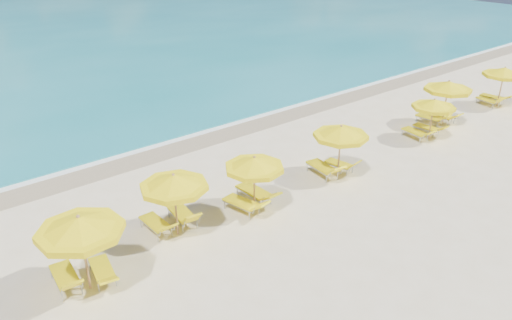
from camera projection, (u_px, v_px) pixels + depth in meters
ground_plane at (280, 200)px, 19.58m from camera, size 120.00×120.00×0.00m
wet_sand_band at (180, 143)px, 24.74m from camera, size 120.00×2.60×0.01m
foam_line at (172, 138)px, 25.30m from camera, size 120.00×1.20×0.03m
whitecap_far at (157, 57)px, 40.94m from camera, size 18.00×0.30×0.05m
umbrella_2 at (80, 226)px, 13.90m from camera, size 3.16×3.16×2.54m
umbrella_3 at (174, 183)px, 16.57m from camera, size 2.43×2.43×2.37m
umbrella_4 at (254, 164)px, 18.10m from camera, size 2.60×2.60×2.25m
umbrella_5 at (341, 133)px, 20.63m from camera, size 2.59×2.59×2.36m
umbrella_6 at (434, 105)px, 24.41m from camera, size 2.64×2.64×2.15m
umbrella_7 at (448, 87)px, 26.12m from camera, size 2.71×2.71×2.49m
umbrella_8 at (504, 72)px, 28.98m from camera, size 3.15×3.15×2.40m
lounger_2_left at (66, 281)px, 14.76m from camera, size 0.80×1.89×0.88m
lounger_2_right at (103, 273)px, 15.12m from camera, size 0.89×1.85×0.68m
lounger_3_left at (157, 227)px, 17.42m from camera, size 0.63×1.82×0.81m
lounger_3_right at (183, 218)px, 17.95m from camera, size 0.83×1.85×0.89m
lounger_4_left at (243, 206)px, 18.68m from camera, size 0.97×1.97×0.79m
lounger_4_right at (255, 195)px, 19.42m from camera, size 0.73×2.08×0.82m
lounger_5_left at (323, 171)px, 21.37m from camera, size 0.94×2.05×0.91m
lounger_5_right at (340, 167)px, 21.82m from camera, size 0.76×1.65×0.77m
lounger_6_left at (415, 135)px, 25.14m from camera, size 0.81×1.84×0.77m
lounger_6_right at (427, 130)px, 25.75m from camera, size 0.65×1.77×0.69m
lounger_7_left at (430, 120)px, 27.05m from camera, size 0.76×1.87×0.82m
lounger_7_right at (442, 118)px, 27.29m from camera, size 0.70×1.83×0.80m
lounger_8_left at (488, 102)px, 29.76m from camera, size 0.91×1.76×0.83m
lounger_8_right at (493, 99)px, 30.30m from camera, size 0.69×1.87×0.72m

